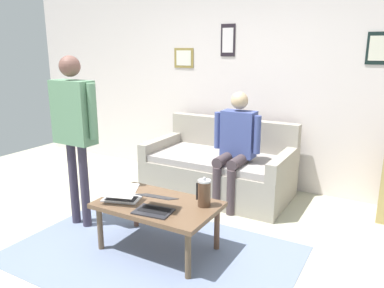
{
  "coord_description": "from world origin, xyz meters",
  "views": [
    {
      "loc": [
        -1.86,
        2.36,
        1.74
      ],
      "look_at": [
        -0.05,
        -0.84,
        0.8
      ],
      "focal_mm": 35.12,
      "sensor_mm": 36.0,
      "label": 1
    }
  ],
  "objects_px": {
    "laptop_left": "(121,195)",
    "person_standing": "(74,120)",
    "couch": "(220,169)",
    "laptop_center": "(155,206)",
    "coffee_table": "(158,208)",
    "french_press": "(204,193)",
    "person_seated": "(235,143)"
  },
  "relations": [
    {
      "from": "laptop_center",
      "to": "person_standing",
      "type": "height_order",
      "value": "person_standing"
    },
    {
      "from": "laptop_left",
      "to": "laptop_center",
      "type": "bearing_deg",
      "value": 174.11
    },
    {
      "from": "laptop_center",
      "to": "laptop_left",
      "type": "bearing_deg",
      "value": -5.89
    },
    {
      "from": "couch",
      "to": "laptop_left",
      "type": "distance_m",
      "value": 1.62
    },
    {
      "from": "coffee_table",
      "to": "laptop_left",
      "type": "bearing_deg",
      "value": 18.29
    },
    {
      "from": "laptop_center",
      "to": "french_press",
      "type": "xyz_separation_m",
      "value": [
        -0.31,
        -0.29,
        0.08
      ]
    },
    {
      "from": "laptop_left",
      "to": "french_press",
      "type": "height_order",
      "value": "french_press"
    },
    {
      "from": "couch",
      "to": "person_seated",
      "type": "relative_size",
      "value": 1.34
    },
    {
      "from": "french_press",
      "to": "person_seated",
      "type": "distance_m",
      "value": 1.15
    },
    {
      "from": "coffee_table",
      "to": "person_standing",
      "type": "relative_size",
      "value": 0.62
    },
    {
      "from": "french_press",
      "to": "person_seated",
      "type": "height_order",
      "value": "person_seated"
    },
    {
      "from": "couch",
      "to": "person_standing",
      "type": "xyz_separation_m",
      "value": [
        0.85,
        1.47,
        0.77
      ]
    },
    {
      "from": "laptop_center",
      "to": "person_standing",
      "type": "relative_size",
      "value": 0.2
    },
    {
      "from": "couch",
      "to": "person_seated",
      "type": "xyz_separation_m",
      "value": [
        -0.29,
        0.23,
        0.42
      ]
    },
    {
      "from": "laptop_center",
      "to": "french_press",
      "type": "distance_m",
      "value": 0.43
    },
    {
      "from": "laptop_left",
      "to": "laptop_center",
      "type": "relative_size",
      "value": 1.16
    },
    {
      "from": "french_press",
      "to": "person_seated",
      "type": "bearing_deg",
      "value": -79.95
    },
    {
      "from": "couch",
      "to": "person_standing",
      "type": "bearing_deg",
      "value": 59.88
    },
    {
      "from": "laptop_center",
      "to": "person_seated",
      "type": "distance_m",
      "value": 1.43
    },
    {
      "from": "person_seated",
      "to": "french_press",
      "type": "bearing_deg",
      "value": 100.05
    },
    {
      "from": "person_standing",
      "to": "laptop_left",
      "type": "bearing_deg",
      "value": 168.97
    },
    {
      "from": "laptop_left",
      "to": "person_standing",
      "type": "distance_m",
      "value": 0.88
    },
    {
      "from": "laptop_left",
      "to": "laptop_center",
      "type": "height_order",
      "value": "laptop_left"
    },
    {
      "from": "laptop_left",
      "to": "person_standing",
      "type": "bearing_deg",
      "value": -11.03
    },
    {
      "from": "coffee_table",
      "to": "french_press",
      "type": "bearing_deg",
      "value": -159.28
    },
    {
      "from": "couch",
      "to": "coffee_table",
      "type": "xyz_separation_m",
      "value": [
        -0.11,
        1.49,
        0.09
      ]
    },
    {
      "from": "couch",
      "to": "laptop_center",
      "type": "bearing_deg",
      "value": 96.36
    },
    {
      "from": "laptop_center",
      "to": "coffee_table",
      "type": "bearing_deg",
      "value": -64.08
    },
    {
      "from": "couch",
      "to": "laptop_center",
      "type": "distance_m",
      "value": 1.66
    },
    {
      "from": "couch",
      "to": "laptop_left",
      "type": "height_order",
      "value": "couch"
    },
    {
      "from": "laptop_center",
      "to": "couch",
      "type": "bearing_deg",
      "value": -83.64
    },
    {
      "from": "french_press",
      "to": "person_seated",
      "type": "xyz_separation_m",
      "value": [
        0.2,
        -1.12,
        0.17
      ]
    }
  ]
}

